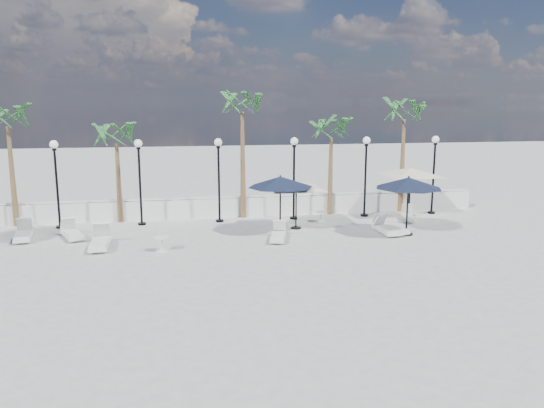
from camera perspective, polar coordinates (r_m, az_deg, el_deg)
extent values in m
plane|color=gray|center=(18.35, -4.02, -6.35)|extent=(100.00, 100.00, 0.00)
cube|color=silver|center=(25.49, -5.85, -0.43)|extent=(26.00, 0.30, 0.90)
cube|color=silver|center=(25.39, -5.87, 0.72)|extent=(26.00, 0.12, 0.08)
cylinder|color=black|center=(25.07, -21.82, -2.29)|extent=(0.36, 0.36, 0.10)
cylinder|color=black|center=(24.76, -22.10, 1.54)|extent=(0.10, 0.10, 3.50)
cylinder|color=black|center=(24.56, -22.38, 5.46)|extent=(0.18, 0.18, 0.10)
sphere|color=white|center=(24.55, -22.42, 5.94)|extent=(0.36, 0.36, 0.36)
cylinder|color=black|center=(24.58, -13.81, -2.07)|extent=(0.36, 0.36, 0.10)
cylinder|color=black|center=(24.27, -13.99, 1.85)|extent=(0.10, 0.10, 3.50)
cylinder|color=black|center=(24.07, -14.18, 5.85)|extent=(0.18, 0.18, 0.10)
sphere|color=white|center=(24.05, -14.20, 6.34)|extent=(0.36, 0.36, 0.36)
cylinder|color=black|center=(24.59, -5.65, -1.80)|extent=(0.36, 0.36, 0.10)
cylinder|color=black|center=(24.28, -5.73, 2.12)|extent=(0.10, 0.10, 3.50)
cylinder|color=black|center=(24.08, -5.80, 6.12)|extent=(0.18, 0.18, 0.10)
sphere|color=white|center=(24.06, -5.81, 6.62)|extent=(0.36, 0.36, 0.36)
cylinder|color=black|center=(25.10, 2.34, -1.49)|extent=(0.36, 0.36, 0.10)
cylinder|color=black|center=(24.79, 2.37, 2.35)|extent=(0.10, 0.10, 3.50)
cylinder|color=black|center=(24.59, 2.40, 6.27)|extent=(0.18, 0.18, 0.10)
sphere|color=white|center=(24.58, 2.41, 6.75)|extent=(0.36, 0.36, 0.36)
cylinder|color=black|center=(26.06, 9.88, -1.18)|extent=(0.36, 0.36, 0.10)
cylinder|color=black|center=(25.77, 10.00, 2.52)|extent=(0.10, 0.10, 3.50)
cylinder|color=black|center=(25.58, 10.13, 6.29)|extent=(0.18, 0.18, 0.10)
sphere|color=white|center=(25.56, 10.14, 6.76)|extent=(0.36, 0.36, 0.36)
cylinder|color=black|center=(27.45, 16.76, -0.88)|extent=(0.36, 0.36, 0.10)
cylinder|color=black|center=(27.16, 16.96, 2.63)|extent=(0.10, 0.10, 3.50)
cylinder|color=black|center=(26.99, 17.16, 6.21)|extent=(0.18, 0.18, 0.10)
sphere|color=white|center=(26.97, 17.19, 6.65)|extent=(0.36, 0.36, 0.36)
cone|color=brown|center=(25.95, -26.14, 2.63)|extent=(0.28, 0.28, 4.40)
cone|color=brown|center=(25.14, -16.16, 2.16)|extent=(0.28, 0.28, 3.60)
cone|color=brown|center=(25.08, -3.16, 4.17)|extent=(0.28, 0.28, 5.00)
cone|color=brown|center=(26.03, 6.30, 3.03)|extent=(0.28, 0.28, 3.80)
cone|color=brown|center=(27.25, 13.82, 3.98)|extent=(0.28, 0.28, 4.60)
cube|color=silver|center=(23.48, -25.17, -3.16)|extent=(0.91, 1.90, 0.10)
cube|color=silver|center=(23.22, -25.24, -3.04)|extent=(0.77, 1.31, 0.10)
cube|color=silver|center=(24.12, -25.09, -1.91)|extent=(0.64, 0.52, 0.57)
cube|color=silver|center=(21.10, -18.00, -4.12)|extent=(0.70, 1.98, 0.11)
cube|color=silver|center=(20.81, -18.10, -3.99)|extent=(0.65, 1.34, 0.11)
cube|color=silver|center=(21.77, -17.83, -2.58)|extent=(0.63, 0.48, 0.61)
cube|color=silver|center=(22.93, -20.68, -3.15)|extent=(1.23, 1.86, 0.10)
cube|color=silver|center=(22.68, -20.57, -3.02)|extent=(0.97, 1.32, 0.10)
cube|color=silver|center=(23.53, -21.12, -1.95)|extent=(0.67, 0.60, 0.55)
cube|color=silver|center=(21.20, 0.68, -3.57)|extent=(0.96, 1.74, 0.09)
cube|color=silver|center=(20.96, 0.64, -3.46)|extent=(0.79, 1.21, 0.09)
cube|color=silver|center=(21.77, 0.81, -2.29)|extent=(0.60, 0.51, 0.52)
cube|color=silver|center=(22.91, 12.68, -2.74)|extent=(1.16, 1.73, 0.09)
cube|color=silver|center=(22.74, 13.10, -2.61)|extent=(0.92, 1.23, 0.09)
cube|color=silver|center=(23.29, 11.53, -1.64)|extent=(0.63, 0.56, 0.51)
cube|color=silver|center=(22.77, 12.13, -2.78)|extent=(0.63, 1.77, 0.10)
cube|color=silver|center=(22.53, 12.38, -2.66)|extent=(0.58, 1.20, 0.10)
cube|color=silver|center=(23.33, 11.48, -1.54)|extent=(0.56, 0.43, 0.55)
cube|color=silver|center=(25.58, 14.39, -1.41)|extent=(1.06, 1.68, 0.09)
cube|color=silver|center=(25.35, 14.44, -1.31)|extent=(0.84, 1.18, 0.09)
cube|color=silver|center=(26.15, 14.33, -0.44)|extent=(0.60, 0.53, 0.50)
cylinder|color=silver|center=(20.08, -11.75, -4.98)|extent=(0.43, 0.43, 0.03)
cylinder|color=silver|center=(20.02, -11.77, -4.31)|extent=(0.06, 0.06, 0.52)
cylinder|color=silver|center=(19.95, -11.80, -3.56)|extent=(0.56, 0.56, 0.03)
cylinder|color=silver|center=(24.56, 5.32, -1.89)|extent=(0.39, 0.39, 0.03)
cylinder|color=silver|center=(24.51, 5.33, -1.39)|extent=(0.06, 0.06, 0.47)
cylinder|color=silver|center=(24.46, 5.34, -0.84)|extent=(0.51, 0.51, 0.03)
cylinder|color=black|center=(22.46, 0.88, -3.02)|extent=(0.55, 0.55, 0.06)
cylinder|color=black|center=(22.22, 0.89, -0.15)|extent=(0.07, 0.07, 2.35)
cone|color=black|center=(22.05, 0.90, 2.40)|extent=(2.74, 2.74, 0.44)
sphere|color=black|center=(22.01, 0.90, 3.03)|extent=(0.08, 0.08, 0.08)
cylinder|color=black|center=(22.81, 14.22, -3.14)|extent=(0.55, 0.55, 0.06)
cylinder|color=black|center=(22.57, 14.36, -0.30)|extent=(0.07, 0.07, 2.36)
cone|color=black|center=(22.40, 14.48, 2.22)|extent=(2.76, 2.76, 0.44)
sphere|color=black|center=(22.37, 14.51, 2.84)|extent=(0.08, 0.08, 0.08)
cylinder|color=black|center=(23.23, 2.59, -2.57)|extent=(0.46, 0.46, 0.05)
cylinder|color=black|center=(23.02, 2.61, -0.15)|extent=(0.06, 0.06, 2.05)
pyramid|color=beige|center=(22.84, 2.63, 2.44)|extent=(4.54, 4.54, 0.31)
cylinder|color=black|center=(26.61, 14.48, -1.16)|extent=(0.54, 0.54, 0.06)
cylinder|color=black|center=(26.40, 14.60, 1.23)|extent=(0.07, 0.07, 2.32)
pyramid|color=beige|center=(26.24, 14.72, 3.78)|extent=(5.03, 5.03, 0.36)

